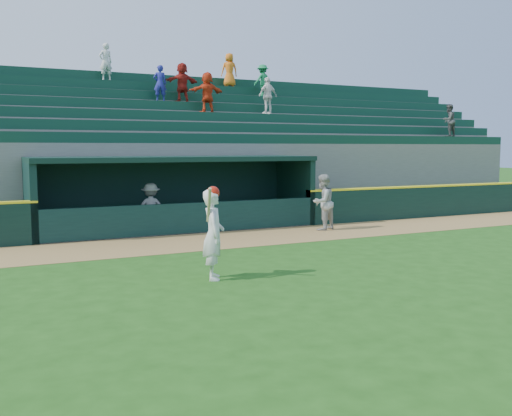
% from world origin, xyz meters
% --- Properties ---
extents(ground, '(120.00, 120.00, 0.00)m').
position_xyz_m(ground, '(0.00, 0.00, 0.00)').
color(ground, '#1F4D13').
rests_on(ground, ground).
extents(warning_track, '(40.00, 3.00, 0.01)m').
position_xyz_m(warning_track, '(0.00, 4.90, 0.01)').
color(warning_track, olive).
rests_on(warning_track, ground).
extents(field_wall_right, '(15.50, 0.30, 1.20)m').
position_xyz_m(field_wall_right, '(12.25, 6.55, 0.60)').
color(field_wall_right, black).
rests_on(field_wall_right, ground).
extents(wall_stripe_right, '(15.50, 0.32, 0.06)m').
position_xyz_m(wall_stripe_right, '(12.25, 6.55, 1.23)').
color(wall_stripe_right, yellow).
rests_on(wall_stripe_right, field_wall_right).
extents(dugout_player_front, '(1.10, 0.99, 1.87)m').
position_xyz_m(dugout_player_front, '(4.33, 5.33, 0.93)').
color(dugout_player_front, '#A5A59F').
rests_on(dugout_player_front, ground).
extents(dugout_player_inside, '(1.15, 0.83, 1.61)m').
position_xyz_m(dugout_player_inside, '(-0.99, 7.29, 0.81)').
color(dugout_player_inside, gray).
rests_on(dugout_player_inside, ground).
extents(dugout, '(9.40, 2.80, 2.46)m').
position_xyz_m(dugout, '(0.00, 8.00, 1.36)').
color(dugout, '#61615C').
rests_on(dugout, ground).
extents(stands, '(34.50, 6.27, 7.05)m').
position_xyz_m(stands, '(0.02, 12.57, 2.40)').
color(stands, slate).
rests_on(stands, ground).
extents(batter_at_plate, '(0.65, 0.88, 1.97)m').
position_xyz_m(batter_at_plate, '(-1.65, 0.27, 0.98)').
color(batter_at_plate, silver).
rests_on(batter_at_plate, ground).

